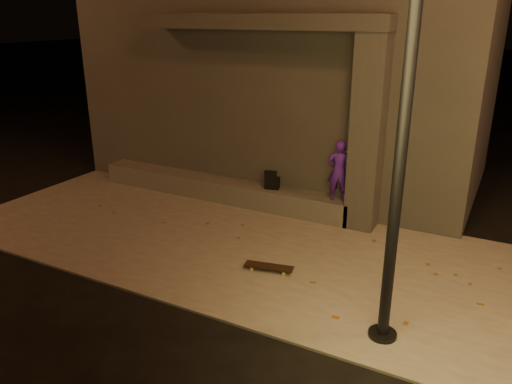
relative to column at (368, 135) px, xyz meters
The scene contains 9 objects.
ground 4.51m from the column, 114.39° to the right, with size 120.00×120.00×0.00m, color black.
sidewalk 3.04m from the column, 134.17° to the right, with size 11.00×4.40×0.04m, color slate.
building 3.92m from the column, 134.55° to the left, with size 9.00×5.10×5.22m.
ledge 3.57m from the column, behind, with size 6.00×0.55×0.45m, color #595750.
column is the anchor object (origin of this frame).
canopy 2.93m from the column, behind, with size 5.00×0.70×0.28m, color #3C3936.
skateboarder 0.90m from the column, behind, with size 0.44×0.29×1.19m, color #4E1AAE.
backpack 2.27m from the column, behind, with size 0.33×0.25×0.41m.
skateboard 3.09m from the column, 107.58° to the right, with size 0.81×0.35×0.09m.
Camera 1 is at (4.07, -5.05, 3.93)m, focal length 35.00 mm.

